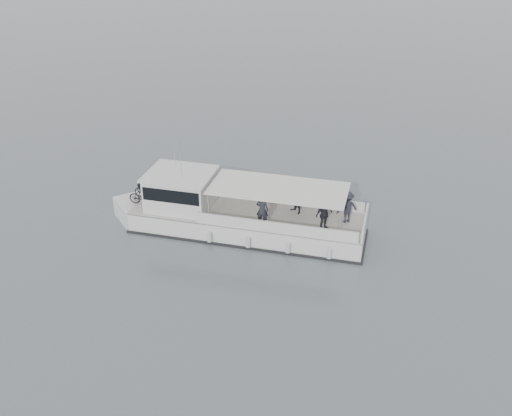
% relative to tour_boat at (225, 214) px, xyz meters
% --- Properties ---
extents(ground, '(1400.00, 1400.00, 0.00)m').
position_rel_tour_boat_xyz_m(ground, '(-3.99, 1.43, -0.97)').
color(ground, '#566066').
rests_on(ground, ground).
extents(tour_boat, '(14.21, 5.98, 5.93)m').
position_rel_tour_boat_xyz_m(tour_boat, '(0.00, 0.00, 0.00)').
color(tour_boat, silver).
rests_on(tour_boat, ground).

